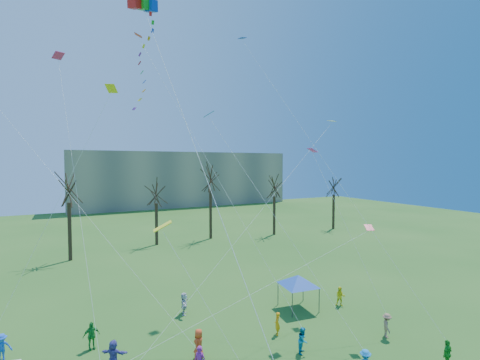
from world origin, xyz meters
TOP-DOWN VIEW (x-y plane):
  - distant_building at (22.00, 82.00)m, footprint 60.00×14.00m
  - bare_tree_row at (5.66, 36.39)m, footprint 69.51×9.65m
  - big_box_kite at (-3.16, 8.83)m, footprint 2.10×7.27m
  - canopy_tent_blue at (9.10, 10.75)m, footprint 3.70×3.70m
  - festival_crowd at (-1.13, 6.78)m, footprint 25.91×14.79m
  - small_kites_aloft at (-0.27, 10.45)m, footprint 27.85×17.87m

SIDE VIEW (x-z plane):
  - festival_crowd at x=-1.13m, z-range -0.06..1.75m
  - canopy_tent_blue at x=9.10m, z-range 0.97..3.77m
  - bare_tree_row at x=5.66m, z-range 1.40..13.50m
  - distant_building at x=22.00m, z-range 0.00..15.00m
  - small_kites_aloft at x=-0.27m, z-range -3.37..30.99m
  - big_box_kite at x=-3.16m, z-range 6.25..29.07m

